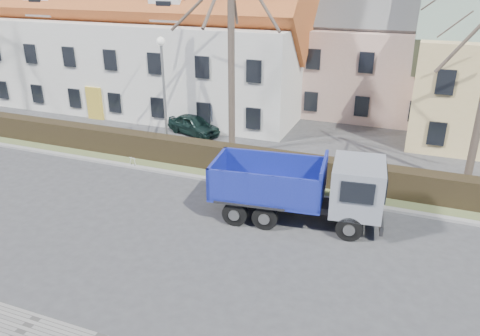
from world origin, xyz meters
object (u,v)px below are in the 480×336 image
at_px(dump_truck, 291,187).
at_px(streetlight, 165,97).
at_px(cart_frame, 130,161).
at_px(parked_car_a, 194,125).

relative_size(dump_truck, streetlight, 1.11).
bearing_deg(cart_frame, dump_truck, -14.33).
distance_m(dump_truck, parked_car_a, 11.74).
bearing_deg(dump_truck, parked_car_a, 129.51).
height_order(cart_frame, parked_car_a, parked_car_a).
xyz_separation_m(dump_truck, parked_car_a, (-8.42, 8.14, -0.81)).
xyz_separation_m(dump_truck, cart_frame, (-9.21, 2.35, -1.13)).
height_order(dump_truck, streetlight, streetlight).
xyz_separation_m(streetlight, cart_frame, (-0.94, -2.26, -2.91)).
xyz_separation_m(streetlight, parked_car_a, (-0.16, 3.53, -2.59)).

